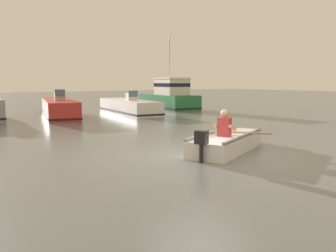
% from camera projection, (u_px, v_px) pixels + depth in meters
% --- Properties ---
extents(ground_plane, '(120.00, 120.00, 0.00)m').
position_uv_depth(ground_plane, '(200.00, 158.00, 9.24)').
color(ground_plane, slate).
extents(rowboat_with_person, '(3.53, 2.33, 1.19)m').
position_uv_depth(rowboat_with_person, '(227.00, 142.00, 10.18)').
color(rowboat_with_person, white).
rests_on(rowboat_with_person, ground).
extents(moored_boat_red, '(3.02, 6.77, 1.52)m').
position_uv_depth(moored_boat_red, '(59.00, 109.00, 19.92)').
color(moored_boat_red, '#B72D28').
rests_on(moored_boat_red, ground).
extents(moored_boat_white, '(2.41, 6.62, 1.39)m').
position_uv_depth(moored_boat_white, '(129.00, 107.00, 22.18)').
color(moored_boat_white, white).
rests_on(moored_boat_white, ground).
extents(moored_boat_green, '(2.43, 5.30, 4.95)m').
position_uv_depth(moored_boat_green, '(169.00, 97.00, 25.31)').
color(moored_boat_green, '#287042').
rests_on(moored_boat_green, ground).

